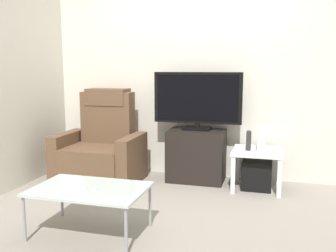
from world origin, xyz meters
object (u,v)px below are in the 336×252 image
(book_upright, at_px, (249,141))
(recliner_armchair, at_px, (101,149))
(tv_stand, at_px, (196,155))
(subwoofer_box, at_px, (257,174))
(cell_phone, at_px, (91,187))
(television, at_px, (197,100))
(side_table, at_px, (258,156))
(coffee_table, at_px, (89,191))
(game_console, at_px, (261,138))

(book_upright, bearing_deg, recliner_armchair, -175.86)
(tv_stand, xyz_separation_m, subwoofer_box, (0.71, -0.11, -0.15))
(subwoofer_box, relative_size, cell_phone, 2.14)
(television, height_order, subwoofer_box, television)
(tv_stand, bearing_deg, subwoofer_box, -8.97)
(side_table, bearing_deg, television, 169.55)
(television, distance_m, cell_phone, 1.86)
(book_upright, distance_m, cell_phone, 1.91)
(tv_stand, relative_size, subwoofer_box, 2.06)
(book_upright, relative_size, coffee_table, 0.23)
(television, relative_size, side_table, 1.91)
(cell_phone, bearing_deg, tv_stand, 37.92)
(television, bearing_deg, game_console, -9.22)
(television, xyz_separation_m, game_console, (0.74, -0.12, -0.40))
(television, bearing_deg, cell_phone, -107.01)
(game_console, distance_m, coffee_table, 2.04)
(television, bearing_deg, subwoofer_box, -10.45)
(tv_stand, relative_size, game_console, 2.53)
(coffee_table, bearing_deg, tv_stand, 72.37)
(recliner_armchair, height_order, coffee_table, recliner_armchair)
(side_table, height_order, game_console, game_console)
(recliner_armchair, bearing_deg, side_table, 8.15)
(recliner_armchair, height_order, cell_phone, recliner_armchair)
(side_table, height_order, cell_phone, side_table)
(cell_phone, bearing_deg, book_upright, 18.90)
(tv_stand, bearing_deg, cell_phone, -107.19)
(television, height_order, recliner_armchair, television)
(recliner_armchair, distance_m, game_console, 1.87)
(television, relative_size, book_upright, 5.03)
(subwoofer_box, xyz_separation_m, book_upright, (-0.10, -0.02, 0.38))
(recliner_armchair, height_order, game_console, recliner_armchair)
(recliner_armchair, relative_size, side_table, 2.00)
(television, xyz_separation_m, coffee_table, (-0.53, -1.69, -0.61))
(recliner_armchair, relative_size, coffee_table, 1.20)
(recliner_armchair, xyz_separation_m, cell_phone, (0.59, -1.41, 0.02))
(subwoofer_box, bearing_deg, recliner_armchair, -175.46)
(side_table, bearing_deg, recliner_armchair, -175.46)
(side_table, height_order, book_upright, book_upright)
(tv_stand, relative_size, recliner_armchair, 0.61)
(book_upright, xyz_separation_m, coffee_table, (-1.14, -1.54, -0.18))
(recliner_armchair, distance_m, book_upright, 1.73)
(game_console, height_order, coffee_table, game_console)
(recliner_armchair, xyz_separation_m, subwoofer_box, (1.81, 0.14, -0.21))
(recliner_armchair, relative_size, game_console, 4.15)
(recliner_armchair, bearing_deg, book_upright, 7.75)
(recliner_armchair, bearing_deg, coffee_table, -64.39)
(tv_stand, height_order, cell_phone, tv_stand)
(television, distance_m, subwoofer_box, 1.08)
(television, distance_m, side_table, 0.94)
(television, relative_size, game_console, 3.97)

